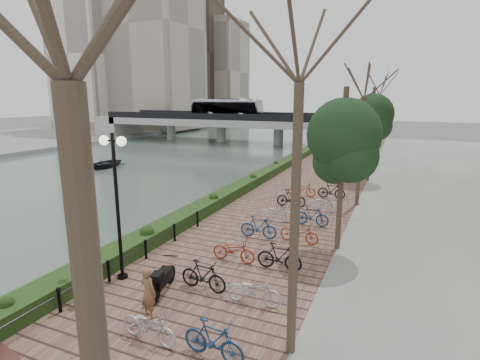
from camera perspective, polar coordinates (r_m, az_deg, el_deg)
The scene contains 12 objects.
river_water at distance 40.33m, azimuth -15.48°, elevation 2.64°, with size 30.00×130.00×0.02m, color #475950.
promenade at distance 24.99m, azimuth 8.56°, elevation -2.36°, with size 8.00×75.00×0.50m, color brown.
hedge at distance 28.18m, azimuth 3.23°, elevation 0.60°, with size 1.10×56.00×0.60m, color #1B3513.
chain_fence at distance 13.05m, azimuth -22.41°, elevation -14.63°, with size 0.10×14.10×0.70m.
lamppost at distance 12.82m, azimuth -18.49°, elevation 0.56°, with size 1.02×0.32×4.99m.
motorcycle at distance 12.49m, azimuth -11.65°, elevation -14.39°, with size 0.50×1.60×1.00m, color black, non-canonical shape.
pedestrian at distance 11.24m, azimuth -13.80°, elevation -16.29°, with size 0.55×0.36×1.50m, color brown.
bicycle_parking at distance 16.43m, azimuth 5.82°, elevation -7.59°, with size 2.40×17.32×1.00m.
street_trees at distance 18.92m, azimuth 16.86°, elevation 3.11°, with size 3.20×37.12×6.80m.
bridge at distance 56.74m, azimuth -2.70°, elevation 9.22°, with size 36.00×10.77×6.50m.
boat at distance 38.03m, azimuth -19.91°, elevation 2.38°, with size 2.66×3.73×0.77m, color black.
far_buildings at distance 89.01m, azimuth -12.99°, elevation 18.33°, with size 35.00×38.00×38.00m.
Camera 1 is at (10.06, -5.90, 6.60)m, focal length 28.00 mm.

